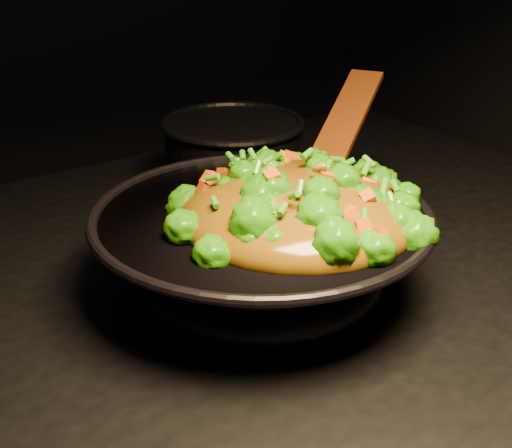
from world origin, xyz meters
TOP-DOWN VIEW (x-y plane):
  - wok at (-0.03, -0.06)m, footprint 0.42×0.42m
  - stir_fry at (-0.00, -0.09)m, footprint 0.32×0.32m
  - spatula at (0.11, -0.02)m, footprint 0.25×0.17m
  - back_pot at (0.12, 0.21)m, footprint 0.21×0.21m

SIDE VIEW (x-z plane):
  - wok at x=-0.03m, z-range 0.90..1.00m
  - back_pot at x=0.12m, z-range 0.90..1.01m
  - stir_fry at x=0.00m, z-range 1.00..1.09m
  - spatula at x=0.11m, z-range 0.99..1.10m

